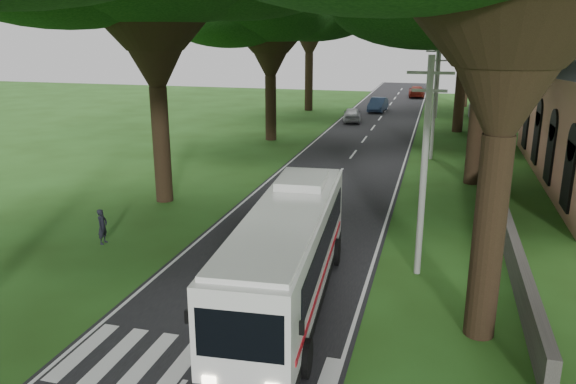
{
  "coord_description": "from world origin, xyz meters",
  "views": [
    {
      "loc": [
        5.89,
        -14.02,
        8.82
      ],
      "look_at": [
        -0.07,
        7.97,
        2.2
      ],
      "focal_mm": 35.0,
      "sensor_mm": 36.0,
      "label": 1
    }
  ],
  "objects_px": {
    "pole_near": "(424,165)",
    "pedestrian": "(102,226)",
    "coach_bus": "(288,253)",
    "distant_car_b": "(378,105)",
    "distant_car_c": "(417,91)",
    "pole_mid": "(435,100)",
    "pole_far": "(438,77)",
    "distant_car_a": "(352,115)"
  },
  "relations": [
    {
      "from": "pole_far",
      "to": "distant_car_a",
      "type": "bearing_deg",
      "value": -147.22
    },
    {
      "from": "pedestrian",
      "to": "distant_car_b",
      "type": "bearing_deg",
      "value": -10.07
    },
    {
      "from": "pole_near",
      "to": "distant_car_b",
      "type": "height_order",
      "value": "pole_near"
    },
    {
      "from": "pole_near",
      "to": "pole_far",
      "type": "bearing_deg",
      "value": 90.0
    },
    {
      "from": "pole_near",
      "to": "pedestrian",
      "type": "distance_m",
      "value": 13.54
    },
    {
      "from": "pole_far",
      "to": "distant_car_a",
      "type": "xyz_separation_m",
      "value": [
        -7.94,
        -5.11,
        -3.44
      ]
    },
    {
      "from": "pole_far",
      "to": "pedestrian",
      "type": "height_order",
      "value": "pole_far"
    },
    {
      "from": "pole_mid",
      "to": "coach_bus",
      "type": "relative_size",
      "value": 0.69
    },
    {
      "from": "pole_near",
      "to": "pole_mid",
      "type": "relative_size",
      "value": 1.0
    },
    {
      "from": "coach_bus",
      "to": "pole_far",
      "type": "bearing_deg",
      "value": 80.46
    },
    {
      "from": "distant_car_c",
      "to": "pole_far",
      "type": "bearing_deg",
      "value": 96.04
    },
    {
      "from": "coach_bus",
      "to": "distant_car_b",
      "type": "height_order",
      "value": "coach_bus"
    },
    {
      "from": "pole_near",
      "to": "pole_mid",
      "type": "xyz_separation_m",
      "value": [
        0.0,
        20.0,
        0.0
      ]
    },
    {
      "from": "pole_mid",
      "to": "pole_far",
      "type": "distance_m",
      "value": 20.0
    },
    {
      "from": "pole_mid",
      "to": "distant_car_c",
      "type": "xyz_separation_m",
      "value": [
        -2.83,
        38.28,
        -3.41
      ]
    },
    {
      "from": "distant_car_c",
      "to": "pedestrian",
      "type": "relative_size",
      "value": 3.33
    },
    {
      "from": "pole_mid",
      "to": "distant_car_b",
      "type": "xyz_separation_m",
      "value": [
        -6.3,
        22.92,
        -3.4
      ]
    },
    {
      "from": "distant_car_b",
      "to": "pole_near",
      "type": "bearing_deg",
      "value": -77.84
    },
    {
      "from": "distant_car_c",
      "to": "distant_car_b",
      "type": "bearing_deg",
      "value": 74.51
    },
    {
      "from": "pole_far",
      "to": "coach_bus",
      "type": "relative_size",
      "value": 0.69
    },
    {
      "from": "distant_car_a",
      "to": "distant_car_b",
      "type": "bearing_deg",
      "value": -109.95
    },
    {
      "from": "pole_far",
      "to": "distant_car_c",
      "type": "height_order",
      "value": "pole_far"
    },
    {
      "from": "pedestrian",
      "to": "coach_bus",
      "type": "bearing_deg",
      "value": -111.01
    },
    {
      "from": "pole_near",
      "to": "coach_bus",
      "type": "relative_size",
      "value": 0.69
    },
    {
      "from": "distant_car_c",
      "to": "pedestrian",
      "type": "xyz_separation_m",
      "value": [
        -10.27,
        -58.68,
        -0.0
      ]
    },
    {
      "from": "distant_car_b",
      "to": "pedestrian",
      "type": "relative_size",
      "value": 2.99
    },
    {
      "from": "pole_mid",
      "to": "pedestrian",
      "type": "relative_size",
      "value": 5.22
    },
    {
      "from": "pole_far",
      "to": "coach_bus",
      "type": "height_order",
      "value": "pole_far"
    },
    {
      "from": "pole_mid",
      "to": "distant_car_a",
      "type": "relative_size",
      "value": 1.92
    },
    {
      "from": "pole_mid",
      "to": "pedestrian",
      "type": "height_order",
      "value": "pole_mid"
    },
    {
      "from": "pole_mid",
      "to": "pedestrian",
      "type": "xyz_separation_m",
      "value": [
        -13.1,
        -20.4,
        -3.41
      ]
    },
    {
      "from": "pole_mid",
      "to": "pole_near",
      "type": "bearing_deg",
      "value": -90.0
    },
    {
      "from": "distant_car_a",
      "to": "distant_car_b",
      "type": "relative_size",
      "value": 0.91
    },
    {
      "from": "distant_car_c",
      "to": "pole_near",
      "type": "bearing_deg",
      "value": 90.02
    },
    {
      "from": "distant_car_a",
      "to": "distant_car_c",
      "type": "xyz_separation_m",
      "value": [
        5.11,
        23.39,
        0.03
      ]
    },
    {
      "from": "distant_car_b",
      "to": "pedestrian",
      "type": "distance_m",
      "value": 43.85
    },
    {
      "from": "distant_car_b",
      "to": "pedestrian",
      "type": "xyz_separation_m",
      "value": [
        -6.8,
        -43.32,
        -0.02
      ]
    },
    {
      "from": "coach_bus",
      "to": "distant_car_c",
      "type": "bearing_deg",
      "value": 84.63
    },
    {
      "from": "distant_car_b",
      "to": "pole_far",
      "type": "bearing_deg",
      "value": -21.04
    },
    {
      "from": "distant_car_a",
      "to": "pedestrian",
      "type": "relative_size",
      "value": 2.73
    },
    {
      "from": "pole_mid",
      "to": "coach_bus",
      "type": "distance_m",
      "value": 24.13
    },
    {
      "from": "coach_bus",
      "to": "pole_mid",
      "type": "bearing_deg",
      "value": 76.06
    }
  ]
}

